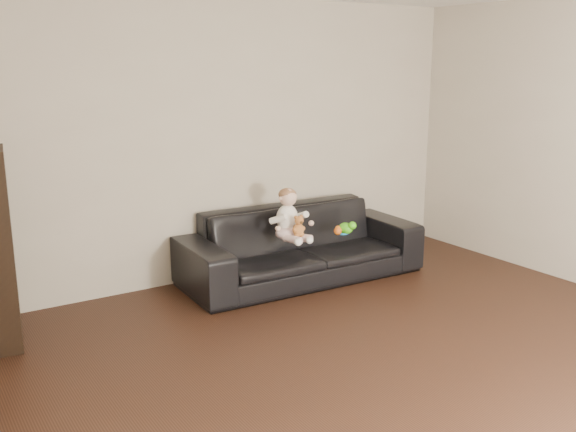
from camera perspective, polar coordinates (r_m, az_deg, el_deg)
floor at (r=4.35m, az=13.60°, el=-14.50°), size 5.50×5.50×0.00m
wall_back at (r=6.10m, az=-4.67°, el=6.76°), size 5.00×0.00×5.00m
wall_left at (r=2.72m, az=-24.25°, el=-2.98°), size 0.00×5.50×5.50m
sofa at (r=6.08m, az=1.18°, el=-2.52°), size 2.32×0.98×0.67m
baby at (r=5.78m, az=0.07°, el=-0.12°), size 0.36×0.43×0.48m
teddy_bear at (r=5.68m, az=0.94°, el=-0.94°), size 0.14×0.13×0.20m
toy_green at (r=6.05m, az=5.15°, el=-1.09°), size 0.16×0.18×0.11m
toy_rattle at (r=6.00m, az=4.45°, el=-1.34°), size 0.08×0.08×0.08m
toy_blue_disc at (r=6.06m, az=4.89°, el=-1.50°), size 0.12×0.12×0.02m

